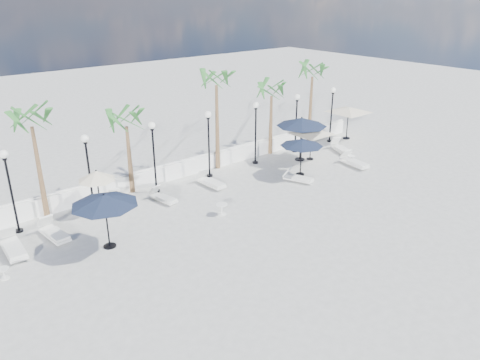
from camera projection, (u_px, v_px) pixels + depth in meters
ground at (289, 215)px, 22.39m from camera, size 100.00×100.00×0.00m
balustrade at (200, 164)px, 27.58m from camera, size 26.00×0.30×1.01m
lamppost_0 at (9, 180)px, 19.92m from camera, size 0.36×0.36×3.84m
lamppost_1 at (88, 162)px, 21.98m from camera, size 0.36×0.36×3.84m
lamppost_2 at (153, 147)px, 24.04m from camera, size 0.36×0.36×3.84m
lamppost_3 at (209, 135)px, 26.10m from camera, size 0.36×0.36×3.84m
lamppost_4 at (256, 124)px, 28.15m from camera, size 0.36×0.36×3.84m
lamppost_5 at (296, 115)px, 30.21m from camera, size 0.36×0.36×3.84m
lamppost_6 at (332, 107)px, 32.27m from camera, size 0.36×0.36×3.84m
palm_0 at (31, 124)px, 20.60m from camera, size 2.60×2.60×5.50m
palm_1 at (126, 124)px, 23.54m from camera, size 2.60×2.60×4.70m
palm_2 at (216, 83)px, 26.38m from camera, size 2.60×2.60×6.10m
palm_3 at (272, 94)px, 29.35m from camera, size 2.60×2.60×4.90m
palm_4 at (312, 75)px, 31.23m from camera, size 2.60×2.60×5.70m
lounger_0 at (54, 233)px, 20.27m from camera, size 0.84×2.03×0.74m
lounger_1 at (13, 247)px, 19.10m from camera, size 0.80×2.18×0.81m
lounger_2 at (116, 202)px, 23.26m from camera, size 1.07×1.81×0.65m
lounger_3 at (211, 182)px, 25.65m from camera, size 0.75×1.97×0.73m
lounger_4 at (163, 197)px, 23.79m from camera, size 0.82×1.74×0.63m
lounger_5 at (298, 178)px, 26.23m from camera, size 1.17×1.80×0.65m
lounger_6 at (354, 162)px, 28.55m from camera, size 0.90×2.09×0.76m
lounger_7 at (340, 148)px, 31.05m from camera, size 1.33×2.05×0.73m
side_table_0 at (4, 273)px, 17.39m from camera, size 0.44×0.44×0.43m
side_table_1 at (222, 208)px, 22.35m from camera, size 0.56×0.56×0.54m
side_table_2 at (351, 158)px, 29.10m from camera, size 0.45×0.45×0.44m
parasol_navy_left at (104, 200)px, 18.84m from camera, size 2.76×2.76×2.44m
parasol_navy_mid at (302, 122)px, 28.71m from camera, size 3.12×3.12×2.80m
parasol_navy_right at (302, 143)px, 26.56m from camera, size 2.47×2.47×2.22m
parasol_cream_sq_a at (312, 129)px, 29.00m from camera, size 4.35×4.35×2.14m
parasol_cream_sq_b at (349, 107)px, 33.00m from camera, size 4.98×4.98×2.50m
parasol_cream_small at (97, 176)px, 22.00m from camera, size 1.79×1.79×2.20m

